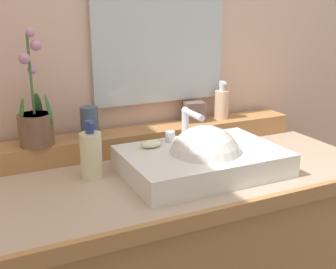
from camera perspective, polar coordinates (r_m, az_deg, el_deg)
back_ledge at (r=1.51m, az=-6.30°, el=-1.01°), size 1.39×0.12×0.07m
sink_basin at (r=1.32m, az=4.82°, el=-3.65°), size 0.49×0.33×0.26m
soap_bar at (r=1.33m, az=-2.33°, el=-1.28°), size 0.07×0.04×0.02m
potted_plant at (r=1.39m, az=-17.56°, el=1.76°), size 0.12×0.11×0.37m
soap_dispenser at (r=1.67m, az=7.30°, el=4.21°), size 0.06×0.06×0.15m
tumbler_cup at (r=1.45m, az=-10.60°, el=1.68°), size 0.06×0.06×0.10m
trinket_box at (r=1.62m, az=3.52°, el=3.10°), size 0.09×0.07×0.08m
lotion_bottle at (r=1.28m, az=-10.40°, el=-2.62°), size 0.07×0.07×0.18m
mirror at (r=1.57m, az=-1.09°, el=15.49°), size 0.52×0.02×0.61m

